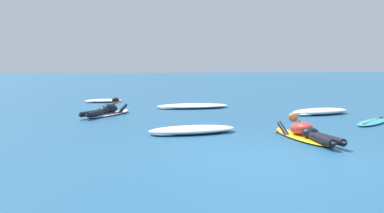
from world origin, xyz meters
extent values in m
plane|color=#235B84|center=(0.00, 10.00, 0.00)|extent=(120.00, 120.00, 0.00)
ellipsoid|color=yellow|center=(1.08, 1.88, 0.04)|extent=(0.75, 2.41, 0.07)
ellipsoid|color=yellow|center=(0.99, 3.01, 0.05)|extent=(0.21, 0.22, 0.06)
ellipsoid|color=red|center=(1.08, 1.93, 0.20)|extent=(0.46, 0.74, 0.35)
ellipsoid|color=black|center=(1.11, 1.52, 0.17)|extent=(0.36, 0.31, 0.20)
cylinder|color=black|center=(1.09, 0.90, 0.14)|extent=(0.16, 0.94, 0.14)
ellipsoid|color=black|center=(1.10, 0.43, 0.14)|extent=(0.12, 0.23, 0.08)
cylinder|color=black|center=(1.25, 0.91, 0.14)|extent=(0.27, 0.95, 0.14)
ellipsoid|color=black|center=(1.31, 0.45, 0.14)|extent=(0.12, 0.23, 0.08)
cylinder|color=black|center=(0.83, 2.30, 0.12)|extent=(0.14, 0.57, 0.32)
sphere|color=#8C6647|center=(0.80, 2.66, 0.02)|extent=(0.09, 0.09, 0.09)
cylinder|color=black|center=(1.27, 2.31, 0.12)|extent=(0.14, 0.57, 0.32)
sphere|color=#8C6647|center=(1.24, 2.66, 0.02)|extent=(0.09, 0.09, 0.09)
sphere|color=#8C6647|center=(1.05, 2.34, 0.38)|extent=(0.21, 0.21, 0.21)
ellipsoid|color=#AD894C|center=(1.05, 2.32, 0.41)|extent=(0.24, 0.22, 0.16)
ellipsoid|color=white|center=(-3.03, 6.90, 0.04)|extent=(1.50, 2.23, 0.07)
ellipsoid|color=white|center=(-2.57, 7.84, 0.05)|extent=(0.28, 0.27, 0.06)
ellipsoid|color=black|center=(-3.01, 6.95, 0.20)|extent=(0.64, 0.75, 0.34)
ellipsoid|color=black|center=(-3.18, 6.61, 0.17)|extent=(0.43, 0.40, 0.20)
cylinder|color=black|center=(-3.51, 6.12, 0.14)|extent=(0.56, 0.84, 0.14)
ellipsoid|color=black|center=(-3.73, 5.73, 0.14)|extent=(0.19, 0.24, 0.08)
cylinder|color=black|center=(-3.37, 6.04, 0.14)|extent=(0.47, 0.87, 0.14)
ellipsoid|color=black|center=(-3.54, 5.64, 0.14)|extent=(0.19, 0.24, 0.08)
cylinder|color=black|center=(-3.05, 7.36, 0.12)|extent=(0.35, 0.57, 0.34)
sphere|color=tan|center=(-2.88, 7.71, 0.02)|extent=(0.09, 0.09, 0.09)
cylinder|color=black|center=(-2.66, 7.15, 0.12)|extent=(0.35, 0.57, 0.34)
sphere|color=tan|center=(-2.50, 7.48, 0.02)|extent=(0.09, 0.09, 0.09)
sphere|color=tan|center=(-2.84, 7.28, 0.38)|extent=(0.21, 0.21, 0.21)
ellipsoid|color=black|center=(-2.85, 7.27, 0.41)|extent=(0.29, 0.28, 0.16)
ellipsoid|color=#2DB2D1|center=(3.75, 4.07, 0.04)|extent=(1.73, 1.81, 0.07)
cube|color=red|center=(3.75, 4.07, 0.07)|extent=(1.18, 1.27, 0.01)
cone|color=black|center=(4.31, 4.67, 0.01)|extent=(0.14, 0.14, 0.16)
ellipsoid|color=white|center=(3.25, 6.29, 0.09)|extent=(2.13, 1.44, 0.19)
ellipsoid|color=white|center=(3.67, 6.57, 0.06)|extent=(0.78, 0.57, 0.13)
ellipsoid|color=white|center=(2.72, 6.01, 0.05)|extent=(0.81, 0.76, 0.10)
ellipsoid|color=white|center=(-0.30, 8.78, 0.08)|extent=(2.58, 1.44, 0.15)
ellipsoid|color=white|center=(0.30, 9.02, 0.05)|extent=(0.96, 0.71, 0.11)
ellipsoid|color=white|center=(-1.02, 8.58, 0.04)|extent=(0.99, 0.75, 0.08)
ellipsoid|color=white|center=(-1.05, 2.86, 0.08)|extent=(2.11, 1.25, 0.17)
ellipsoid|color=white|center=(-0.60, 3.09, 0.06)|extent=(0.81, 0.63, 0.12)
ellipsoid|color=white|center=(-1.61, 2.64, 0.05)|extent=(0.78, 0.54, 0.09)
ellipsoid|color=white|center=(-3.46, 11.67, 0.06)|extent=(1.55, 1.05, 0.12)
ellipsoid|color=white|center=(-3.12, 11.85, 0.04)|extent=(0.55, 0.47, 0.09)
ellipsoid|color=white|center=(-3.88, 11.53, 0.03)|extent=(0.67, 0.63, 0.07)
camera|label=1|loc=(-2.36, -7.51, 1.53)|focal=45.19mm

